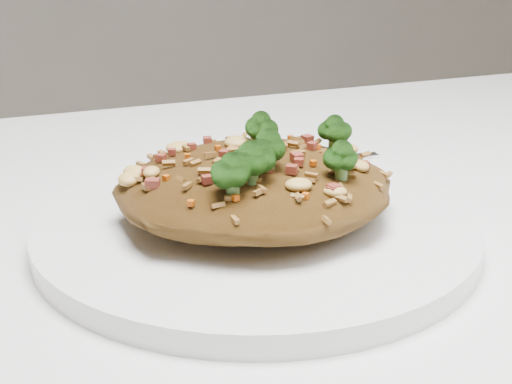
# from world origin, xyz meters

# --- Properties ---
(plate) EXTENTS (0.27, 0.27, 0.01)m
(plate) POSITION_xyz_m (0.00, 0.06, 0.76)
(plate) COLOR white
(plate) RESTS_ON dining_table
(fried_rice) EXTENTS (0.16, 0.15, 0.06)m
(fried_rice) POSITION_xyz_m (0.01, 0.06, 0.79)
(fried_rice) COLOR brown
(fried_rice) RESTS_ON plate
(fork) EXTENTS (0.16, 0.03, 0.00)m
(fork) POSITION_xyz_m (0.06, 0.14, 0.77)
(fork) COLOR silver
(fork) RESTS_ON plate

